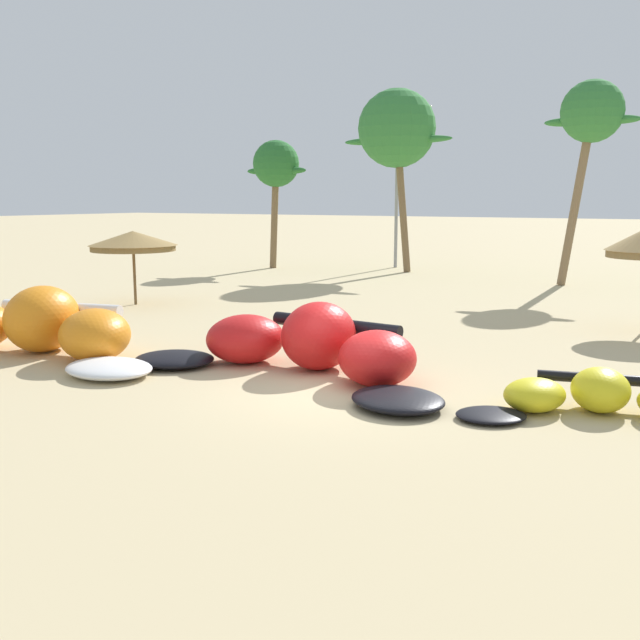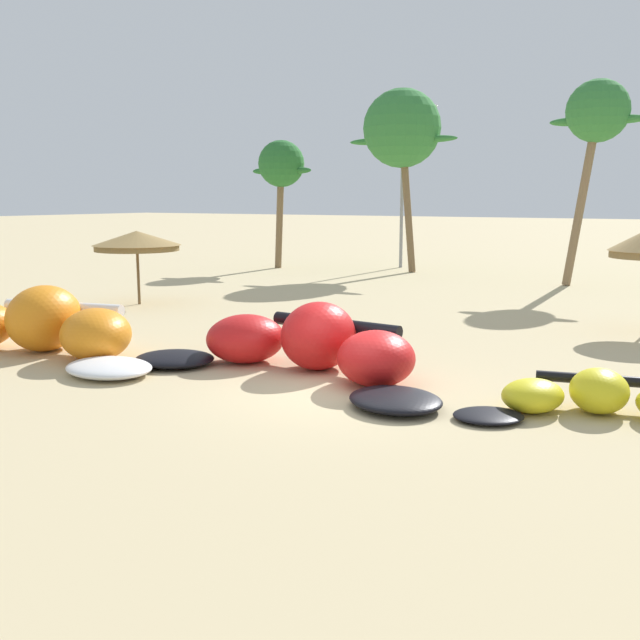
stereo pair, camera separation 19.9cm
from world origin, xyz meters
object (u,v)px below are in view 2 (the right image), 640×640
kite_left (307,347)px  lamppost_west (405,177)px  kite_far_left (33,329)px  palm_left_of_gap (597,116)px  palm_left (402,130)px  beach_umbrella_near_van (137,241)px  kite_left_of_center (600,400)px  palm_leftmost (281,166)px

kite_left → lamppost_west: lamppost_west is taller
kite_far_left → palm_left_of_gap: size_ratio=0.96×
palm_left → palm_left_of_gap: bearing=-10.8°
palm_left → palm_left_of_gap: palm_left is taller
kite_left → beach_umbrella_near_van: beach_umbrella_near_van is taller
beach_umbrella_near_van → lamppost_west: size_ratio=0.36×
kite_left_of_center → palm_left_of_gap: palm_left_of_gap is taller
kite_far_left → kite_left_of_center: size_ratio=1.64×
kite_left_of_center → palm_left_of_gap: (-3.67, 19.42, 6.85)m
palm_leftmost → palm_left_of_gap: 16.05m
kite_far_left → kite_left_of_center: 12.94m
kite_far_left → lamppost_west: bearing=92.7°
palm_leftmost → lamppost_west: size_ratio=0.79×
kite_far_left → palm_left_of_gap: (9.16, 21.06, 6.53)m
kite_left → palm_left_of_gap: (2.40, 19.29, 6.58)m
beach_umbrella_near_van → lamppost_west: 17.91m
kite_far_left → lamppost_west: lamppost_west is taller
palm_leftmost → palm_left_of_gap: bearing=-1.1°
kite_left → palm_leftmost: size_ratio=1.17×
kite_left_of_center → palm_left_of_gap: size_ratio=0.58×
palm_leftmost → palm_left: palm_left is taller
kite_left_of_center → beach_umbrella_near_van: bearing=160.7°
palm_leftmost → palm_left: size_ratio=0.74×
kite_left → kite_left_of_center: bearing=-1.2°
palm_left_of_gap → palm_left: bearing=169.2°
lamppost_west → palm_left: bearing=-71.7°
kite_far_left → palm_left_of_gap: bearing=66.5°
kite_left_of_center → beach_umbrella_near_van: beach_umbrella_near_van is taller
kite_far_left → palm_leftmost: size_ratio=1.21×
beach_umbrella_near_van → palm_leftmost: bearing=102.1°
kite_left → lamppost_west: bearing=108.8°
kite_far_left → beach_umbrella_near_van: bearing=117.1°
kite_left → beach_umbrella_near_van: 12.13m
kite_far_left → kite_left_of_center: bearing=7.3°
palm_leftmost → palm_left_of_gap: (15.96, -0.31, 1.70)m
beach_umbrella_near_van → palm_left: 16.53m
palm_leftmost → lamppost_west: lamppost_west is taller
kite_left_of_center → lamppost_west: size_ratio=0.58×
palm_left_of_gap → beach_umbrella_near_van: bearing=-133.7°
beach_umbrella_near_van → lamppost_west: (2.65, 17.52, 2.62)m
kite_left → palm_leftmost: palm_leftmost is taller
kite_far_left → lamppost_west: 25.38m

